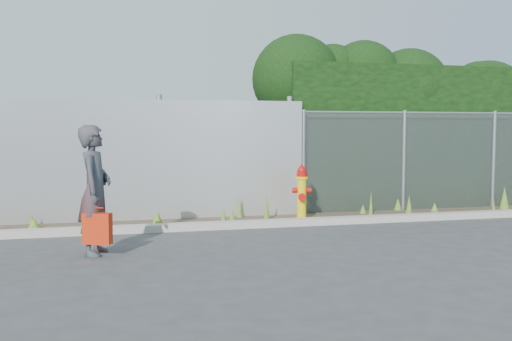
{
  "coord_description": "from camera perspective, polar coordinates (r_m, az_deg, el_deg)",
  "views": [
    {
      "loc": [
        -2.52,
        -7.49,
        1.67
      ],
      "look_at": [
        -0.3,
        1.4,
        1.0
      ],
      "focal_mm": 40.0,
      "sensor_mm": 36.0,
      "label": 1
    }
  ],
  "objects": [
    {
      "name": "ground",
      "position": [
        8.08,
        4.51,
        -7.76
      ],
      "size": [
        80.0,
        80.0,
        0.0
      ],
      "primitive_type": "plane",
      "color": "#38383B",
      "rests_on": "ground"
    },
    {
      "name": "curb",
      "position": [
        9.76,
        1.15,
        -5.31
      ],
      "size": [
        16.0,
        0.22,
        0.12
      ],
      "primitive_type": "cube",
      "color": "#9C978D",
      "rests_on": "ground"
    },
    {
      "name": "weed_strip",
      "position": [
        10.21,
        -5.33,
        -4.76
      ],
      "size": [
        16.0,
        1.29,
        0.53
      ],
      "color": "#443527",
      "rests_on": "ground"
    },
    {
      "name": "corrugated_fence",
      "position": [
        10.54,
        -17.95,
        0.89
      ],
      "size": [
        8.5,
        0.21,
        2.3
      ],
      "color": "#B3B6BA",
      "rests_on": "ground"
    },
    {
      "name": "chainlink_fence",
      "position": [
        12.5,
        18.79,
        1.03
      ],
      "size": [
        6.5,
        0.07,
        2.05
      ],
      "color": "gray",
      "rests_on": "ground"
    },
    {
      "name": "hedge",
      "position": [
        13.39,
        16.41,
        5.44
      ],
      "size": [
        7.87,
        2.06,
        3.67
      ],
      "color": "black",
      "rests_on": "ground"
    },
    {
      "name": "fire_hydrant",
      "position": [
        10.32,
        4.6,
        -2.34
      ],
      "size": [
        0.35,
        0.31,
        1.03
      ],
      "rotation": [
        0.0,
        0.0,
        -0.28
      ],
      "color": "yellow",
      "rests_on": "ground"
    },
    {
      "name": "woman",
      "position": [
        7.84,
        -15.81,
        -1.9
      ],
      "size": [
        0.54,
        0.7,
        1.72
      ],
      "primitive_type": "imported",
      "rotation": [
        0.0,
        0.0,
        1.35
      ],
      "color": "#0F5A62",
      "rests_on": "ground"
    },
    {
      "name": "red_tote_bag",
      "position": [
        7.68,
        -15.59,
        -5.61
      ],
      "size": [
        0.37,
        0.13,
        0.48
      ],
      "rotation": [
        0.0,
        0.0,
        -0.39
      ],
      "color": "red"
    },
    {
      "name": "black_shoulder_bag",
      "position": [
        7.94,
        -15.68,
        -0.81
      ],
      "size": [
        0.23,
        0.1,
        0.17
      ],
      "rotation": [
        0.0,
        0.0,
        -0.38
      ],
      "color": "black"
    }
  ]
}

